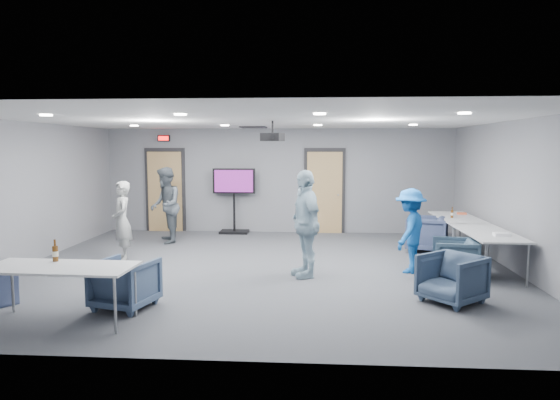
# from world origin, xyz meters

# --- Properties ---
(floor) EXTENTS (9.00, 9.00, 0.00)m
(floor) POSITION_xyz_m (0.00, 0.00, 0.00)
(floor) COLOR #383B40
(floor) RESTS_ON ground
(ceiling) EXTENTS (9.00, 9.00, 0.00)m
(ceiling) POSITION_xyz_m (0.00, 0.00, 2.70)
(ceiling) COLOR silver
(ceiling) RESTS_ON wall_back
(wall_back) EXTENTS (9.00, 0.02, 2.70)m
(wall_back) POSITION_xyz_m (0.00, 4.00, 1.35)
(wall_back) COLOR slate
(wall_back) RESTS_ON floor
(wall_front) EXTENTS (9.00, 0.02, 2.70)m
(wall_front) POSITION_xyz_m (0.00, -4.00, 1.35)
(wall_front) COLOR slate
(wall_front) RESTS_ON floor
(wall_left) EXTENTS (0.02, 8.00, 2.70)m
(wall_left) POSITION_xyz_m (-4.50, 0.00, 1.35)
(wall_left) COLOR slate
(wall_left) RESTS_ON floor
(wall_right) EXTENTS (0.02, 8.00, 2.70)m
(wall_right) POSITION_xyz_m (4.50, 0.00, 1.35)
(wall_right) COLOR slate
(wall_right) RESTS_ON floor
(door_left) EXTENTS (1.06, 0.17, 2.24)m
(door_left) POSITION_xyz_m (-3.00, 3.95, 1.07)
(door_left) COLOR black
(door_left) RESTS_ON wall_back
(door_right) EXTENTS (1.06, 0.17, 2.24)m
(door_right) POSITION_xyz_m (1.20, 3.95, 1.07)
(door_right) COLOR black
(door_right) RESTS_ON wall_back
(exit_sign) EXTENTS (0.32, 0.08, 0.16)m
(exit_sign) POSITION_xyz_m (-3.00, 3.93, 2.45)
(exit_sign) COLOR black
(exit_sign) RESTS_ON wall_back
(hvac_diffuser) EXTENTS (0.60, 0.60, 0.03)m
(hvac_diffuser) POSITION_xyz_m (-0.50, 2.80, 2.69)
(hvac_diffuser) COLOR black
(hvac_diffuser) RESTS_ON ceiling
(downlights) EXTENTS (6.18, 3.78, 0.02)m
(downlights) POSITION_xyz_m (0.00, 0.00, 2.68)
(downlights) COLOR white
(downlights) RESTS_ON ceiling
(person_a) EXTENTS (0.60, 0.68, 1.56)m
(person_a) POSITION_xyz_m (-2.82, 0.47, 0.78)
(person_a) COLOR #9A9D9A
(person_a) RESTS_ON floor
(person_b) EXTENTS (0.91, 1.03, 1.76)m
(person_b) POSITION_xyz_m (-2.50, 2.31, 0.88)
(person_b) COLOR #4D555C
(person_b) RESTS_ON floor
(person_c) EXTENTS (0.81, 1.17, 1.84)m
(person_c) POSITION_xyz_m (0.78, -0.50, 0.92)
(person_c) COLOR #9CB9C9
(person_c) RESTS_ON floor
(person_d) EXTENTS (0.94, 1.11, 1.50)m
(person_d) POSITION_xyz_m (2.63, -0.09, 0.75)
(person_d) COLOR #1A59AC
(person_d) RESTS_ON floor
(chair_right_a) EXTENTS (1.04, 1.02, 0.75)m
(chair_right_a) POSITION_xyz_m (3.34, 1.76, 0.38)
(chair_right_a) COLOR #384261
(chair_right_a) RESTS_ON floor
(chair_right_b) EXTENTS (0.83, 0.81, 0.66)m
(chair_right_b) POSITION_xyz_m (3.35, -0.36, 0.33)
(chair_right_b) COLOR #394F62
(chair_right_b) RESTS_ON floor
(chair_right_c) EXTENTS (1.07, 1.07, 0.70)m
(chair_right_c) POSITION_xyz_m (2.90, -1.83, 0.35)
(chair_right_c) COLOR #35455B
(chair_right_c) RESTS_ON floor
(chair_front_a) EXTENTS (0.91, 0.92, 0.69)m
(chair_front_a) POSITION_xyz_m (-1.67, -2.38, 0.35)
(chair_front_a) COLOR #3B4C67
(chair_front_a) RESTS_ON floor
(table_right_a) EXTENTS (0.81, 1.94, 0.73)m
(table_right_a) POSITION_xyz_m (4.00, 1.87, 0.69)
(table_right_a) COLOR #B4B7B9
(table_right_a) RESTS_ON floor
(table_right_b) EXTENTS (0.82, 1.96, 0.73)m
(table_right_b) POSITION_xyz_m (4.00, -0.03, 0.69)
(table_right_b) COLOR #B4B7B9
(table_right_b) RESTS_ON floor
(table_front_left) EXTENTS (1.89, 0.84, 0.73)m
(table_front_left) POSITION_xyz_m (-2.27, -3.00, 0.69)
(table_front_left) COLOR #B4B7B9
(table_front_left) RESTS_ON floor
(bottle_front) EXTENTS (0.08, 0.08, 0.29)m
(bottle_front) POSITION_xyz_m (-2.44, -2.75, 0.84)
(bottle_front) COLOR #55300E
(bottle_front) RESTS_ON table_front_left
(bottle_right) EXTENTS (0.06, 0.06, 0.23)m
(bottle_right) POSITION_xyz_m (3.85, 1.75, 0.82)
(bottle_right) COLOR #55300E
(bottle_right) RESTS_ON table_right_a
(snack_box) EXTENTS (0.20, 0.14, 0.04)m
(snack_box) POSITION_xyz_m (4.21, 2.30, 0.75)
(snack_box) COLOR #E05F38
(snack_box) RESTS_ON table_right_a
(wrapper) EXTENTS (0.25, 0.18, 0.06)m
(wrapper) POSITION_xyz_m (4.09, -0.42, 0.76)
(wrapper) COLOR white
(wrapper) RESTS_ON table_right_b
(tv_stand) EXTENTS (1.09, 0.52, 1.68)m
(tv_stand) POSITION_xyz_m (-1.13, 3.75, 0.95)
(tv_stand) COLOR black
(tv_stand) RESTS_ON floor
(projector) EXTENTS (0.43, 0.40, 0.36)m
(projector) POSITION_xyz_m (0.18, 0.05, 2.40)
(projector) COLOR black
(projector) RESTS_ON ceiling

